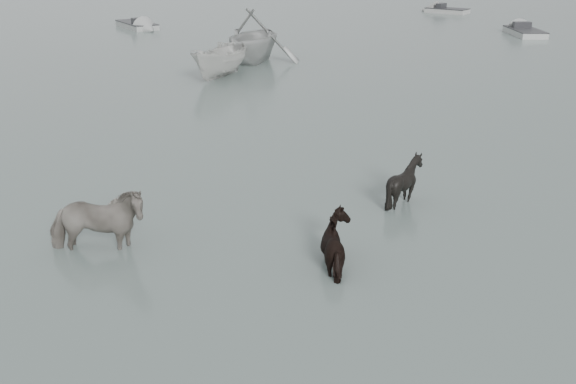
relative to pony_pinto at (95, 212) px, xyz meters
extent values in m
plane|color=#4D5B57|center=(3.47, -0.93, -0.84)|extent=(140.00, 140.00, 0.00)
imported|color=black|center=(0.00, 0.00, 0.00)|extent=(2.14, 1.30, 1.68)
imported|color=black|center=(4.49, -1.73, -0.20)|extent=(1.39, 1.53, 1.29)
imported|color=black|center=(6.91, 0.80, -0.19)|extent=(1.29, 1.18, 1.31)
imported|color=#ABADAB|center=(7.36, 19.85, 0.54)|extent=(6.54, 6.80, 2.76)
imported|color=beige|center=(5.10, 16.33, -0.05)|extent=(3.67, 4.19, 1.58)
camera|label=1|loc=(0.70, -12.02, 4.97)|focal=40.00mm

